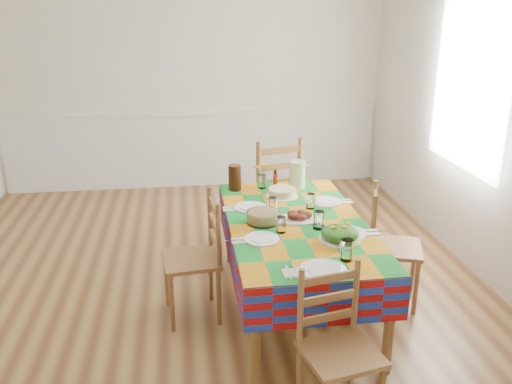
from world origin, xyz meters
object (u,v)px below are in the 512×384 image
Objects in this scene: chair_far at (272,192)px; chair_near at (337,349)px; dining_table at (296,231)px; chair_right at (389,247)px; tea_pitcher at (235,178)px; chair_left at (197,258)px; green_pitcher at (297,174)px; meat_platter at (299,217)px.

chair_near is at bearing 74.33° from chair_far.
chair_right is (0.71, 0.01, -0.18)m from dining_table.
tea_pitcher is 0.87m from chair_left.
green_pitcher is at bearing 123.00° from chair_left.
tea_pitcher is at bearing 88.88° from chair_near.
meat_platter is (0.02, 0.02, 0.10)m from dining_table.
meat_platter is 0.36× the size of chair_near.
chair_left is at bearing 41.87° from chair_far.
meat_platter is at bearing 75.42° from chair_far.
tea_pitcher is 0.20× the size of chair_far.
chair_left reaches higher than dining_table.
meat_platter is 0.34× the size of chair_left.
chair_near is at bearing -91.58° from meat_platter.
chair_right is (0.70, -1.10, -0.08)m from chair_far.
chair_left is (-0.70, 1.12, 0.02)m from chair_near.
green_pitcher is at bearing 58.24° from chair_right.
dining_table is 7.83× the size of green_pitcher.
green_pitcher is at bearing 77.72° from dining_table.
dining_table is 5.72× the size of meat_platter.
green_pitcher is 1.09× the size of tea_pitcher.
dining_table is 1.70× the size of chair_far.
meat_platter is at bearing -100.78° from green_pitcher.
dining_table is 0.73m from chair_right.
green_pitcher is (0.16, 0.71, 0.19)m from dining_table.
chair_left is at bearing -115.59° from tea_pitcher.
chair_far is (-0.14, 0.40, -0.29)m from green_pitcher.
chair_far is 1.17× the size of chair_right.
chair_near reaches higher than dining_table.
chair_far is at bearing 52.21° from chair_right.
tea_pitcher is (-0.52, 0.01, -0.01)m from green_pitcher.
green_pitcher is 0.51m from chair_far.
dining_table is 0.10m from meat_platter.
meat_platter is 0.78m from chair_left.
chair_right is at bearing -33.59° from tea_pitcher.
chair_near is 0.82× the size of chair_far.
dining_table is 0.83m from tea_pitcher.
chair_near is at bearing -90.42° from dining_table.
tea_pitcher is 1.33m from chair_right.
green_pitcher is 1.88m from chair_near.
chair_left is (-0.35, -0.72, -0.35)m from tea_pitcher.
tea_pitcher is (-0.36, 0.73, 0.18)m from dining_table.
chair_far is 1.32m from chair_left.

